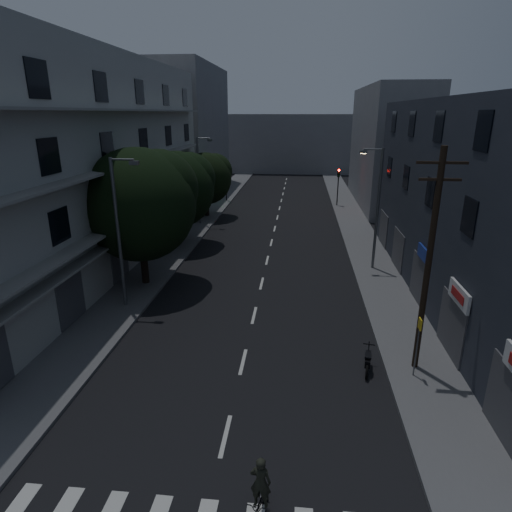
% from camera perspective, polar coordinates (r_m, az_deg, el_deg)
% --- Properties ---
extents(ground, '(160.00, 160.00, 0.00)m').
position_cam_1_polar(ground, '(36.01, 2.12, 2.03)').
color(ground, black).
rests_on(ground, ground).
extents(sidewalk_left, '(3.00, 90.00, 0.15)m').
position_cam_1_polar(sidewalk_left, '(37.21, -9.49, 2.45)').
color(sidewalk_left, '#565659').
rests_on(sidewalk_left, ground).
extents(sidewalk_right, '(3.00, 90.00, 0.15)m').
position_cam_1_polar(sidewalk_right, '(36.31, 14.02, 1.74)').
color(sidewalk_right, '#565659').
rests_on(sidewalk_right, ground).
extents(lane_markings, '(0.15, 60.50, 0.01)m').
position_cam_1_polar(lane_markings, '(42.03, 2.69, 4.45)').
color(lane_markings, beige).
rests_on(lane_markings, ground).
extents(building_left, '(7.00, 36.00, 14.00)m').
position_cam_1_polar(building_left, '(31.07, -21.77, 11.28)').
color(building_left, '#A5A5A0').
rests_on(building_left, ground).
extents(building_right, '(6.19, 28.00, 11.00)m').
position_cam_1_polar(building_right, '(25.85, 28.15, 5.79)').
color(building_right, '#282C36').
rests_on(building_right, ground).
extents(building_far_left, '(6.00, 20.00, 16.00)m').
position_cam_1_polar(building_far_left, '(59.23, -8.35, 16.22)').
color(building_far_left, slate).
rests_on(building_far_left, ground).
extents(building_far_right, '(6.00, 20.00, 13.00)m').
position_cam_1_polar(building_far_right, '(52.51, 17.11, 13.70)').
color(building_far_right, slate).
rests_on(building_far_right, ground).
extents(building_far_end, '(24.00, 8.00, 10.00)m').
position_cam_1_polar(building_far_end, '(79.66, 4.42, 14.75)').
color(building_far_end, slate).
rests_on(building_far_end, ground).
extents(tree_near, '(6.71, 6.71, 8.27)m').
position_cam_1_polar(tree_near, '(26.32, -15.16, 7.16)').
color(tree_near, black).
rests_on(tree_near, sidewalk_left).
extents(tree_mid, '(5.98, 5.98, 7.36)m').
position_cam_1_polar(tree_mid, '(34.40, -10.53, 9.07)').
color(tree_mid, black).
rests_on(tree_mid, sidewalk_left).
extents(tree_far, '(5.16, 5.16, 6.38)m').
position_cam_1_polar(tree_far, '(43.97, -6.62, 10.48)').
color(tree_far, black).
rests_on(tree_far, sidewalk_left).
extents(traffic_signal_far_right, '(0.28, 0.37, 4.10)m').
position_cam_1_polar(traffic_signal_far_right, '(49.78, 10.93, 10.00)').
color(traffic_signal_far_right, black).
rests_on(traffic_signal_far_right, sidewalk_right).
extents(traffic_signal_far_left, '(0.28, 0.37, 4.10)m').
position_cam_1_polar(traffic_signal_far_left, '(51.81, -4.02, 10.61)').
color(traffic_signal_far_left, black).
rests_on(traffic_signal_far_left, sidewalk_left).
extents(street_lamp_left_near, '(1.51, 0.25, 8.00)m').
position_cam_1_polar(street_lamp_left_near, '(23.42, -17.70, 3.73)').
color(street_lamp_left_near, slate).
rests_on(street_lamp_left_near, sidewalk_left).
extents(street_lamp_right, '(1.51, 0.25, 8.00)m').
position_cam_1_polar(street_lamp_right, '(29.26, 15.75, 6.75)').
color(street_lamp_right, '#595D61').
rests_on(street_lamp_right, sidewalk_right).
extents(street_lamp_left_far, '(1.51, 0.25, 8.00)m').
position_cam_1_polar(street_lamp_left_far, '(40.78, -7.51, 10.46)').
color(street_lamp_left_far, slate).
rests_on(street_lamp_left_far, sidewalk_left).
extents(utility_pole, '(1.80, 0.24, 9.00)m').
position_cam_1_polar(utility_pole, '(17.75, 22.06, -0.49)').
color(utility_pole, black).
rests_on(utility_pole, sidewalk_right).
extents(bus_stop_sign, '(0.06, 0.35, 2.52)m').
position_cam_1_polar(bus_stop_sign, '(18.23, 20.82, -10.04)').
color(bus_stop_sign, '#595B60').
rests_on(bus_stop_sign, sidewalk_right).
extents(motorcycle, '(0.54, 1.67, 1.08)m').
position_cam_1_polar(motorcycle, '(18.87, 14.66, -13.48)').
color(motorcycle, black).
rests_on(motorcycle, ground).
extents(cyclist, '(0.74, 1.59, 1.94)m').
position_cam_1_polar(cyclist, '(12.90, 0.60, -29.49)').
color(cyclist, black).
rests_on(cyclist, ground).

